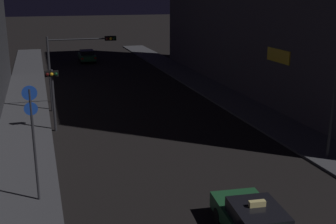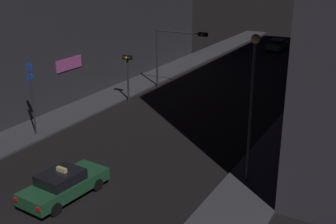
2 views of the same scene
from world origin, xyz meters
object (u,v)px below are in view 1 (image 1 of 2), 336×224
Objects in this scene: taxi at (255,224)px; sign_pole_left at (33,134)px; far_car at (87,56)px; traffic_light_left_kerb at (53,88)px; traffic_light_overhead at (76,56)px.

sign_pole_left reaches higher than taxi.
far_car is at bearing 91.19° from taxi.
far_car is 26.92m from traffic_light_left_kerb.
taxi is at bearing -36.79° from sign_pole_left.
sign_pole_left reaches higher than far_car.
far_car is (-0.84, 40.76, -0.00)m from taxi.
far_car is at bearing 81.82° from traffic_light_overhead.
traffic_light_overhead is at bearing 68.37° from traffic_light_left_kerb.
far_car is at bearing 79.31° from traffic_light_left_kerb.
traffic_light_left_kerb is at bearing 83.23° from sign_pole_left.
traffic_light_left_kerb reaches higher than far_car.
taxi is 0.87× the size of traffic_light_overhead.
sign_pole_left reaches higher than traffic_light_left_kerb.
taxi is 8.91m from sign_pole_left.
far_car is 22.13m from traffic_light_overhead.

